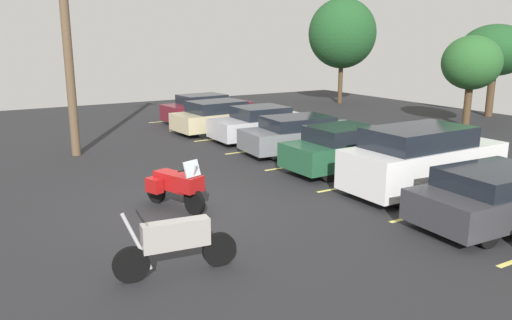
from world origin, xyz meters
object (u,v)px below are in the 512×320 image
at_px(motorcycle_second, 175,243).
at_px(car_maroon, 206,108).
at_px(car_champagne, 224,116).
at_px(car_grey, 304,134).
at_px(motorcycle_touring, 176,185).
at_px(car_green, 350,148).
at_px(car_white, 423,159).
at_px(utility_pole, 66,26).
at_px(car_silver, 263,124).
at_px(car_charcoal, 501,196).

height_order(motorcycle_second, car_maroon, car_maroon).
xyz_separation_m(car_champagne, car_grey, (5.38, 0.61, -0.02)).
bearing_deg(motorcycle_touring, car_grey, 118.99).
distance_m(car_green, car_white, 2.87).
bearing_deg(car_white, car_maroon, 179.97).
bearing_deg(car_grey, motorcycle_second, -48.68).
distance_m(car_grey, car_white, 5.74).
bearing_deg(utility_pole, car_champagne, 102.20).
bearing_deg(car_champagne, car_green, 2.40).
height_order(car_grey, utility_pole, utility_pole).
bearing_deg(car_maroon, car_white, -0.03).
xyz_separation_m(car_maroon, car_green, (11.18, -0.18, 0.03)).
relative_size(motorcycle_touring, motorcycle_second, 0.88).
height_order(car_champagne, utility_pole, utility_pole).
distance_m(car_maroon, car_silver, 5.51).
relative_size(car_grey, car_charcoal, 1.08).
bearing_deg(car_grey, car_maroon, -179.37).
distance_m(car_green, car_charcoal, 5.62).
xyz_separation_m(motorcycle_second, utility_pole, (-10.98, 0.56, 3.99)).
relative_size(car_silver, car_grey, 0.89).
bearing_deg(car_maroon, car_champagne, -10.11).
bearing_deg(utility_pole, car_green, 46.90).
bearing_deg(car_green, car_silver, 178.27).
distance_m(car_green, utility_pole, 10.64).
distance_m(motorcycle_second, car_charcoal, 7.62).
bearing_deg(car_champagne, motorcycle_touring, -33.67).
distance_m(car_silver, car_grey, 2.80).
distance_m(motorcycle_touring, car_champagne, 10.90).
xyz_separation_m(motorcycle_touring, car_silver, (-6.48, 6.56, 0.06)).
bearing_deg(car_champagne, car_charcoal, 0.18).
height_order(motorcycle_second, car_grey, car_grey).
bearing_deg(motorcycle_second, car_silver, 141.13).
bearing_deg(motorcycle_second, car_green, 118.39).
relative_size(motorcycle_second, utility_pole, 0.26).
relative_size(car_green, car_charcoal, 1.02).
xyz_separation_m(car_green, utility_pole, (-6.77, -7.23, 3.88)).
xyz_separation_m(car_silver, car_grey, (2.79, 0.10, -0.01)).
bearing_deg(car_green, car_grey, 174.68).
bearing_deg(car_grey, car_white, -1.00).
height_order(car_green, car_white, car_white).
height_order(car_grey, car_charcoal, car_grey).
bearing_deg(car_green, car_maroon, 179.10).
bearing_deg(car_maroon, car_charcoal, -1.63).
bearing_deg(car_green, car_charcoal, -3.09).
height_order(car_maroon, car_champagne, car_champagne).
height_order(motorcycle_touring, car_white, car_white).
distance_m(car_maroon, utility_pole, 9.47).
xyz_separation_m(car_green, car_charcoal, (5.61, -0.30, -0.05)).
bearing_deg(car_champagne, car_white, 2.64).
bearing_deg(car_white, utility_pole, -142.45).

